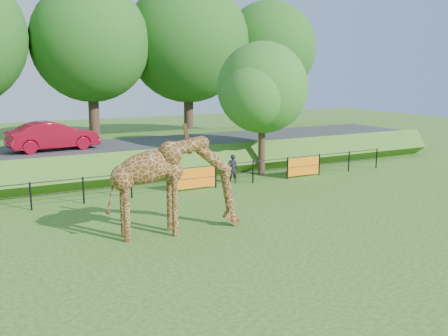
{
  "coord_description": "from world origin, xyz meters",
  "views": [
    {
      "loc": [
        -6.28,
        -11.85,
        5.23
      ],
      "look_at": [
        1.67,
        2.89,
        2.0
      ],
      "focal_mm": 40.0,
      "sensor_mm": 36.0,
      "label": 1
    }
  ],
  "objects_px": {
    "giraffe": "(176,186)",
    "car_red": "(53,136)",
    "tree_east": "(264,91)",
    "visitor": "(232,169)"
  },
  "relations": [
    {
      "from": "car_red",
      "to": "tree_east",
      "type": "xyz_separation_m",
      "value": [
        9.68,
        -4.06,
        2.15
      ]
    },
    {
      "from": "visitor",
      "to": "tree_east",
      "type": "relative_size",
      "value": 0.2
    },
    {
      "from": "giraffe",
      "to": "tree_east",
      "type": "relative_size",
      "value": 0.66
    },
    {
      "from": "visitor",
      "to": "tree_east",
      "type": "xyz_separation_m",
      "value": [
        2.41,
        1.09,
        3.59
      ]
    },
    {
      "from": "giraffe",
      "to": "visitor",
      "type": "bearing_deg",
      "value": 52.8
    },
    {
      "from": "giraffe",
      "to": "tree_east",
      "type": "xyz_separation_m",
      "value": [
        7.75,
        6.84,
        2.68
      ]
    },
    {
      "from": "giraffe",
      "to": "visitor",
      "type": "xyz_separation_m",
      "value": [
        5.34,
        5.75,
        -0.91
      ]
    },
    {
      "from": "car_red",
      "to": "tree_east",
      "type": "distance_m",
      "value": 10.72
    },
    {
      "from": "giraffe",
      "to": "car_red",
      "type": "xyz_separation_m",
      "value": [
        -1.93,
        10.9,
        0.53
      ]
    },
    {
      "from": "car_red",
      "to": "visitor",
      "type": "distance_m",
      "value": 9.02
    }
  ]
}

